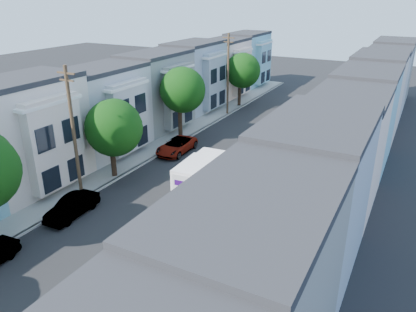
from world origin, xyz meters
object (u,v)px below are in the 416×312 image
tree_c (113,128)px  parked_right_c (284,151)px  tree_d (182,90)px  lead_sedan (247,154)px  utility_pole_far (228,75)px  parked_left_d (177,146)px  parked_right_d (310,125)px  fedex_truck (201,174)px  parked_left_c (72,207)px  parked_right_b (178,260)px  utility_pole_near (74,135)px  tree_e (242,71)px  tree_far_r (338,94)px

tree_c → parked_right_c: size_ratio=1.51×
tree_c → parked_right_c: bearing=44.0°
tree_d → lead_sedan: tree_d is taller
tree_d → utility_pole_far: 11.03m
tree_c → parked_left_d: bearing=79.1°
parked_right_d → fedex_truck: bearing=-97.0°
parked_left_d → parked_right_c: size_ratio=1.13×
fedex_truck → lead_sedan: fedex_truck is taller
lead_sedan → parked_left_c: bearing=-114.8°
tree_d → parked_right_c: (11.20, 0.01, -4.66)m
fedex_truck → parked_right_b: size_ratio=1.22×
parked_left_c → parked_right_d: (9.80, 26.70, -0.02)m
parked_left_d → parked_right_b: 18.27m
fedex_truck → parked_right_d: (3.61, 19.21, -0.86)m
tree_d → parked_left_d: (1.40, -3.51, -4.70)m
parked_left_d → parked_right_d: (9.80, 12.94, -0.01)m
lead_sedan → parked_right_d: parked_right_d is taller
tree_c → utility_pole_far: (0.00, 21.82, 0.69)m
fedex_truck → parked_right_b: 9.87m
parked_left_c → parked_right_b: (9.80, -1.66, 0.01)m
tree_d → utility_pole_near: (0.00, -14.97, -0.26)m
utility_pole_near → tree_e: bearing=90.0°
tree_far_r → lead_sedan: tree_far_r is taller
tree_c → parked_right_b: bearing=-36.0°
tree_d → utility_pole_far: bearing=90.0°
tree_d → parked_left_c: tree_d is taller
utility_pole_near → parked_right_b: size_ratio=2.09×
tree_c → parked_left_c: (1.40, -6.49, -3.75)m
lead_sedan → parked_left_c: parked_left_c is taller
tree_far_r → tree_c: bearing=-119.1°
tree_d → parked_right_c: 12.13m
tree_c → parked_right_b: size_ratio=1.43×
tree_d → parked_left_d: size_ratio=1.53×
parked_right_b → utility_pole_far: bearing=107.5°
parked_right_c → parked_right_d: size_ratio=1.08×
utility_pole_far → parked_right_b: bearing=-69.5°
lead_sedan → parked_left_d: 7.01m
tree_d → tree_far_r: size_ratio=1.46×
tree_d → utility_pole_far: utility_pole_far is taller
parked_left_d → utility_pole_near: bearing=-98.5°
tree_far_r → parked_right_b: tree_far_r is taller
utility_pole_far → parked_left_d: 15.27m
parked_right_d → tree_far_r: bearing=64.2°
tree_c → tree_far_r: 27.18m
tree_e → utility_pole_far: (0.00, -4.44, 0.21)m
tree_c → parked_right_c: 16.00m
parked_right_c → tree_d: bearing=-175.9°
utility_pole_near → tree_c: bearing=90.0°
parked_left_d → utility_pole_far: bearing=94.0°
tree_e → parked_left_c: bearing=-87.5°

